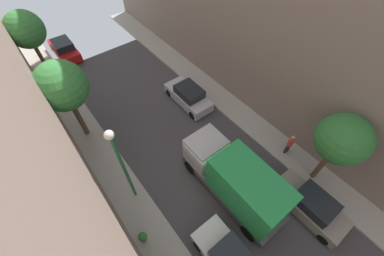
% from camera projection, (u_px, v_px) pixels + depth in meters
% --- Properties ---
extents(ground, '(32.00, 32.00, 0.00)m').
position_uv_depth(ground, '(205.00, 166.00, 15.73)').
color(ground, '#423F42').
extents(sidewalk_left, '(2.00, 44.00, 0.15)m').
position_uv_depth(sidewalk_left, '(139.00, 212.00, 13.74)').
color(sidewalk_left, '#A8A399').
rests_on(sidewalk_left, ground).
extents(sidewalk_right, '(2.00, 44.00, 0.15)m').
position_uv_depth(sidewalk_right, '(257.00, 128.00, 17.60)').
color(sidewalk_right, '#A8A399').
rests_on(sidewalk_right, ground).
extents(parked_car_left_3, '(1.78, 4.20, 1.57)m').
position_uv_depth(parked_car_left_3, '(64.00, 49.00, 22.77)').
color(parked_car_left_3, red).
rests_on(parked_car_left_3, ground).
extents(parked_car_right_1, '(1.78, 4.20, 1.57)m').
position_uv_depth(parked_car_right_1, '(310.00, 205.00, 13.36)').
color(parked_car_right_1, gray).
rests_on(parked_car_right_1, ground).
extents(parked_car_right_2, '(1.78, 4.20, 1.57)m').
position_uv_depth(parked_car_right_2, '(189.00, 96.00, 18.80)').
color(parked_car_right_2, silver).
rests_on(parked_car_right_2, ground).
extents(delivery_truck, '(2.26, 6.60, 3.38)m').
position_uv_depth(delivery_truck, '(236.00, 181.00, 13.12)').
color(delivery_truck, '#4C4C51').
rests_on(delivery_truck, ground).
extents(pedestrian, '(0.40, 0.36, 1.72)m').
position_uv_depth(pedestrian, '(290.00, 144.00, 15.51)').
color(pedestrian, '#2D334C').
rests_on(pedestrian, sidewalk_right).
extents(street_tree_0, '(3.03, 3.03, 5.92)m').
position_uv_depth(street_tree_0, '(62.00, 86.00, 13.84)').
color(street_tree_0, brown).
rests_on(street_tree_0, sidewalk_left).
extents(street_tree_1, '(2.71, 2.71, 5.30)m').
position_uv_depth(street_tree_1, '(343.00, 140.00, 12.05)').
color(street_tree_1, brown).
rests_on(street_tree_1, sidewalk_right).
extents(street_tree_2, '(2.84, 2.84, 5.55)m').
position_uv_depth(street_tree_2, '(25.00, 30.00, 18.23)').
color(street_tree_2, brown).
rests_on(street_tree_2, sidewalk_left).
extents(potted_plant_2, '(0.45, 0.45, 0.78)m').
position_uv_depth(potted_plant_2, '(143.00, 237.00, 12.42)').
color(potted_plant_2, brown).
rests_on(potted_plant_2, sidewalk_left).
extents(lamp_post, '(0.44, 0.44, 6.11)m').
position_uv_depth(lamp_post, '(120.00, 160.00, 11.25)').
color(lamp_post, '#26723F').
rests_on(lamp_post, sidewalk_left).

